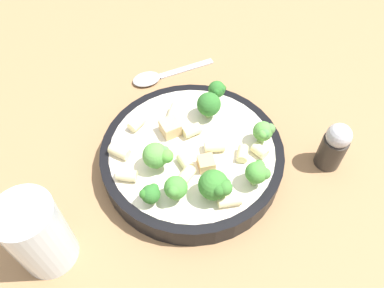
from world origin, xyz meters
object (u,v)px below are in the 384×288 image
Objects in this scene: rigatoni_2 at (192,130)px; rigatoni_6 at (260,151)px; rigatoni_3 at (215,146)px; rigatoni_4 at (186,176)px; broccoli_floret_2 at (157,155)px; pepper_shaker at (334,146)px; broccoli_floret_0 at (215,186)px; rigatoni_5 at (136,123)px; rigatoni_10 at (243,154)px; drinking_glass at (40,237)px; rigatoni_1 at (119,151)px; broccoli_floret_3 at (264,132)px; broccoli_floret_4 at (150,194)px; broccoli_floret_6 at (217,90)px; broccoli_floret_5 at (258,172)px; pasta_bowl at (192,155)px; chicken_chunk_0 at (206,163)px; chicken_chunk_1 at (173,126)px; rigatoni_7 at (229,201)px; broccoli_floret_7 at (175,188)px; rigatoni_9 at (127,175)px; spoon at (157,76)px; rigatoni_0 at (185,161)px; broccoli_floret_1 at (208,105)px; rigatoni_8 at (174,113)px.

rigatoni_6 is at bearing -67.52° from rigatoni_2.
rigatoni_3 is 0.06m from rigatoni_4.
pepper_shaker is at bearing -39.15° from broccoli_floret_2.
broccoli_floret_0 is 0.55× the size of pepper_shaker.
rigatoni_5 is (-0.05, 0.07, -0.00)m from rigatoni_2.
drinking_glass is (-0.26, 0.09, 0.00)m from rigatoni_10.
rigatoni_2 is (0.09, -0.05, 0.00)m from rigatoni_1.
broccoli_floret_3 is 1.22× the size of broccoli_floret_4.
pepper_shaker reaches higher than broccoli_floret_3.
rigatoni_2 is (0.05, 0.09, -0.02)m from broccoli_floret_0.
broccoli_floret_3 is 1.06× the size of broccoli_floret_6.
broccoli_floret_5 is 0.05m from rigatoni_6.
broccoli_floret_0 reaches higher than pasta_bowl.
drinking_glass reaches higher than chicken_chunk_0.
rigatoni_3 is 1.28× the size of chicken_chunk_0.
rigatoni_1 is 0.10m from rigatoni_4.
chicken_chunk_1 is at bearing 123.71° from broccoli_floret_3.
broccoli_floret_2 is 0.14m from rigatoni_6.
broccoli_floret_2 is 0.11m from rigatoni_7.
broccoli_floret_6 is 0.43× the size of pepper_shaker.
broccoli_floret_7 is at bearing -87.26° from rigatoni_1.
pasta_bowl is at bearing -16.24° from rigatoni_9.
pepper_shaker reaches higher than rigatoni_7.
rigatoni_5 is 0.15m from spoon.
drinking_glass reaches higher than rigatoni_0.
rigatoni_1 is 0.97× the size of rigatoni_7.
rigatoni_7 is (-0.05, 0.00, -0.02)m from broccoli_floret_5.
pepper_shaker is (0.12, -0.04, -0.02)m from broccoli_floret_5.
rigatoni_5 is (-0.09, 0.06, -0.02)m from broccoli_floret_1.
chicken_chunk_1 is at bearing 75.25° from rigatoni_7.
broccoli_floret_3 is 1.33× the size of rigatoni_8.
chicken_chunk_0 is 0.18m from pepper_shaker.
rigatoni_4 is 0.12m from rigatoni_5.
broccoli_floret_4 is 0.26m from pepper_shaker.
rigatoni_8 is at bearing 103.23° from rigatoni_6.
rigatoni_10 is at bearing -66.47° from rigatoni_5.
broccoli_floret_7 reaches higher than rigatoni_5.
broccoli_floret_3 is 1.26× the size of rigatoni_7.
broccoli_floret_0 is at bearing -175.08° from broccoli_floret_3.
spoon is (0.13, 0.20, -0.04)m from rigatoni_4.
pepper_shaker is (0.19, -0.15, -0.02)m from broccoli_floret_2.
rigatoni_4 is 0.17× the size of spoon.
rigatoni_0 is at bearing -13.00° from drinking_glass.
broccoli_floret_7 is 0.03m from rigatoni_4.
rigatoni_6 is at bearing -24.41° from rigatoni_4.
broccoli_floret_2 is 1.80× the size of rigatoni_5.
rigatoni_8 reaches higher than rigatoni_5.
broccoli_floret_1 is 1.64× the size of rigatoni_9.
broccoli_floret_5 is 0.16m from rigatoni_8.
rigatoni_10 is 0.13m from pepper_shaker.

